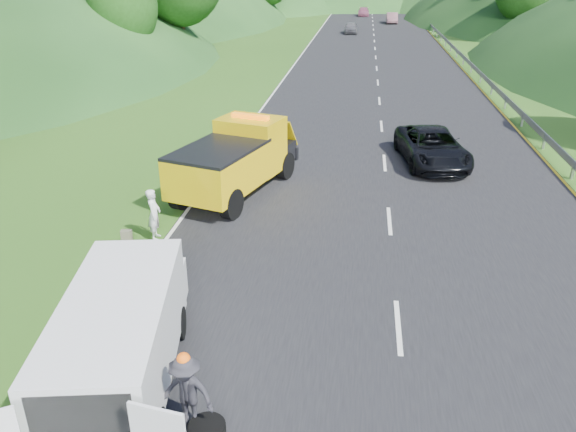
# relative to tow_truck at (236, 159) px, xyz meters

# --- Properties ---
(ground) EXTENTS (320.00, 320.00, 0.00)m
(ground) POSITION_rel_tow_truck_xyz_m (2.55, -5.93, -1.31)
(ground) COLOR #38661E
(ground) RESTS_ON ground
(road_surface) EXTENTS (14.00, 200.00, 0.02)m
(road_surface) POSITION_rel_tow_truck_xyz_m (5.55, 34.07, -1.30)
(road_surface) COLOR black
(road_surface) RESTS_ON ground
(guardrail) EXTENTS (0.06, 140.00, 1.52)m
(guardrail) POSITION_rel_tow_truck_xyz_m (12.85, 46.57, -1.31)
(guardrail) COLOR gray
(guardrail) RESTS_ON ground
(tree_line_left) EXTENTS (14.00, 140.00, 14.00)m
(tree_line_left) POSITION_rel_tow_truck_xyz_m (-16.45, 54.07, -1.31)
(tree_line_left) COLOR #1F4F17
(tree_line_left) RESTS_ON ground
(tree_line_right) EXTENTS (14.00, 140.00, 14.00)m
(tree_line_right) POSITION_rel_tow_truck_xyz_m (25.55, 54.07, -1.31)
(tree_line_right) COLOR #1F4F17
(tree_line_right) RESTS_ON ground
(tow_truck) EXTENTS (4.00, 6.62, 2.68)m
(tow_truck) POSITION_rel_tow_truck_xyz_m (0.00, 0.00, 0.00)
(tow_truck) COLOR black
(tow_truck) RESTS_ON ground
(white_van) EXTENTS (3.60, 6.34, 2.13)m
(white_van) POSITION_rel_tow_truck_xyz_m (0.01, -10.60, -0.11)
(white_van) COLOR black
(white_van) RESTS_ON ground
(woman) EXTENTS (0.51, 0.65, 1.62)m
(woman) POSITION_rel_tow_truck_xyz_m (-1.67, -4.17, -1.31)
(woman) COLOR silver
(woman) RESTS_ON ground
(child) EXTENTS (0.56, 0.54, 0.91)m
(child) POSITION_rel_tow_truck_xyz_m (-0.39, -6.11, -1.31)
(child) COLOR #CAC76C
(child) RESTS_ON ground
(worker) EXTENTS (1.08, 0.72, 1.56)m
(worker) POSITION_rel_tow_truck_xyz_m (1.59, -11.59, -1.31)
(worker) COLOR #222227
(worker) RESTS_ON ground
(suitcase) EXTENTS (0.35, 0.23, 0.52)m
(suitcase) POSITION_rel_tow_truck_xyz_m (-2.37, -4.74, -1.05)
(suitcase) COLOR #54513F
(suitcase) RESTS_ON ground
(passing_suv) EXTENTS (3.15, 5.50, 1.45)m
(passing_suv) POSITION_rel_tow_truck_xyz_m (7.50, 4.28, -1.31)
(passing_suv) COLOR black
(passing_suv) RESTS_ON ground
(dist_car_a) EXTENTS (1.57, 3.91, 1.33)m
(dist_car_a) POSITION_rel_tow_truck_xyz_m (2.76, 53.34, -1.31)
(dist_car_a) COLOR #49494E
(dist_car_a) RESTS_ON ground
(dist_car_b) EXTENTS (1.54, 4.41, 1.45)m
(dist_car_b) POSITION_rel_tow_truck_xyz_m (8.22, 66.95, -1.31)
(dist_car_b) COLOR brown
(dist_car_b) RESTS_ON ground
(dist_car_c) EXTENTS (1.78, 4.38, 1.27)m
(dist_car_c) POSITION_rel_tow_truck_xyz_m (4.11, 78.94, -1.31)
(dist_car_c) COLOR #934965
(dist_car_c) RESTS_ON ground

